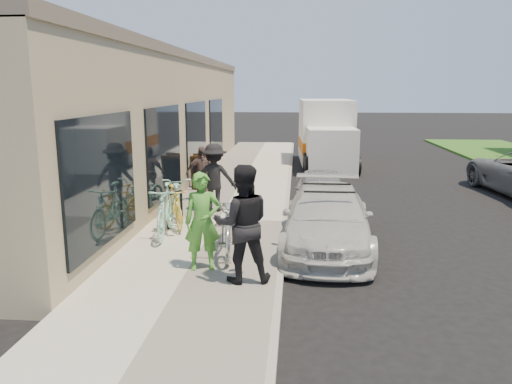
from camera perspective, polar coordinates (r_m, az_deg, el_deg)
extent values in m
plane|color=black|center=(8.65, 5.83, -9.48)|extent=(120.00, 120.00, 0.00)
cube|color=#B3B0A1|center=(11.62, -4.34, -3.50)|extent=(3.00, 34.00, 0.15)
cube|color=gray|center=(11.49, 3.33, -3.72)|extent=(0.12, 34.00, 0.13)
cube|color=tan|center=(16.88, -12.79, 7.64)|extent=(3.50, 20.00, 4.00)
cube|color=#6B5E50|center=(16.87, -13.13, 14.76)|extent=(3.60, 20.00, 0.25)
cube|color=black|center=(8.84, -17.11, 1.29)|extent=(0.06, 3.00, 2.20)
cube|color=black|center=(12.60, -10.42, 4.60)|extent=(0.06, 3.00, 2.20)
cube|color=black|center=(16.47, -6.81, 6.35)|extent=(0.06, 3.00, 2.20)
cube|color=black|center=(20.39, -4.57, 7.42)|extent=(0.06, 3.00, 2.20)
cylinder|color=black|center=(10.84, -10.06, -2.30)|extent=(0.05, 0.05, 0.75)
cylinder|color=black|center=(11.23, -8.51, -1.76)|extent=(0.05, 0.05, 0.75)
cylinder|color=black|center=(10.96, -9.34, -0.12)|extent=(0.24, 0.48, 0.05)
cube|color=#321F0E|center=(14.86, -6.26, 2.19)|extent=(0.64, 0.29, 1.04)
cube|color=#321F0E|center=(15.23, -6.05, 2.42)|extent=(0.64, 0.29, 1.04)
cube|color=black|center=(14.81, -6.28, 2.36)|extent=(0.51, 0.19, 0.74)
imported|color=beige|center=(9.96, 8.13, -3.04)|extent=(1.91, 4.24, 1.21)
cylinder|color=black|center=(9.37, 8.40, -0.05)|extent=(0.96, 0.04, 0.04)
cylinder|color=black|center=(10.16, 8.12, 0.87)|extent=(0.96, 0.04, 0.04)
imported|color=#949499|center=(12.65, 7.48, -0.05)|extent=(1.39, 3.32, 1.12)
cube|color=silver|center=(18.75, 8.61, 4.63)|extent=(1.85, 1.85, 1.69)
cube|color=black|center=(18.71, 8.65, 5.71)|extent=(1.65, 0.12, 0.80)
cube|color=silver|center=(21.34, 7.90, 6.94)|extent=(2.20, 3.82, 2.58)
cube|color=#C95C0B|center=(21.39, 7.85, 5.40)|extent=(2.22, 3.84, 0.49)
cylinder|color=black|center=(18.30, 5.94, 2.98)|extent=(0.25, 0.72, 0.71)
cylinder|color=black|center=(18.50, 11.46, 2.90)|extent=(0.25, 0.72, 0.71)
cylinder|color=black|center=(19.27, 5.76, 3.42)|extent=(0.25, 0.72, 0.71)
cylinder|color=black|center=(19.45, 11.01, 3.34)|extent=(0.25, 0.72, 0.71)
cylinder|color=black|center=(22.61, 5.28, 4.66)|extent=(0.25, 0.72, 0.71)
cylinder|color=black|center=(22.77, 9.77, 4.59)|extent=(0.25, 0.72, 0.71)
imported|color=#BCBDBF|center=(9.22, -3.06, -3.41)|extent=(1.00, 2.22, 1.13)
imported|color=#499832|center=(8.30, -6.13, -3.36)|extent=(0.67, 0.52, 1.64)
imported|color=black|center=(7.72, -1.58, -3.64)|extent=(1.01, 0.85, 1.85)
imported|color=#94DDC2|center=(10.37, -10.31, -2.10)|extent=(0.65, 1.80, 1.06)
imported|color=#94DDC2|center=(12.01, -8.99, -0.37)|extent=(1.07, 1.94, 0.97)
imported|color=yellow|center=(11.01, -9.30, -1.68)|extent=(1.02, 1.52, 0.89)
imported|color=black|center=(12.27, -4.78, 1.66)|extent=(1.11, 0.68, 1.67)
imported|color=brown|center=(13.46, -6.21, 2.11)|extent=(0.94, 0.63, 1.48)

